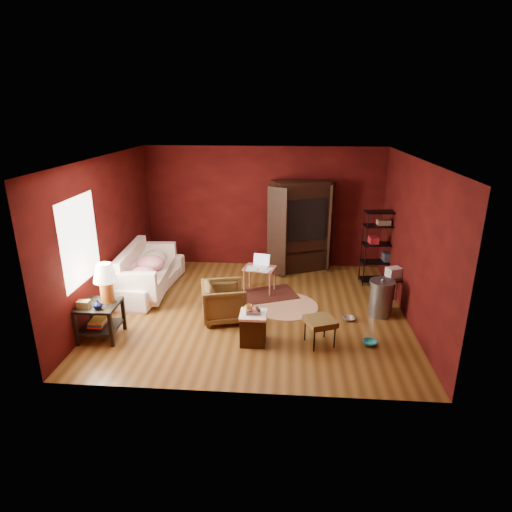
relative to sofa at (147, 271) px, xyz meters
The scene contains 18 objects.
room 2.56m from the sofa, 18.30° to the right, with size 5.54×5.04×2.84m.
sofa is the anchor object (origin of this frame).
armchair 2.12m from the sofa, 33.35° to the right, with size 0.73×0.69×0.76m, color black.
pet_bowl_steel 4.13m from the sofa, 14.48° to the right, with size 0.22×0.05×0.22m, color silver.
pet_bowl_turquoise 4.63m from the sofa, 23.67° to the right, with size 0.23×0.07×0.23m, color #25A6B0.
vase 2.14m from the sofa, 92.22° to the right, with size 0.15×0.16×0.15m, color #0C133E.
mug 3.02m from the sofa, 40.61° to the right, with size 0.12×0.10×0.12m, color #DCBD6B.
side_table 1.92m from the sofa, 92.94° to the right, with size 0.65×0.65×1.26m.
sofa_cushions 0.05m from the sofa, 128.67° to the right, with size 0.95×2.08×0.85m.
hamper 3.05m from the sofa, 39.30° to the right, with size 0.43×0.43×0.60m.
footstool 3.91m from the sofa, 28.93° to the right, with size 0.57×0.57×0.45m.
rug_round 2.94m from the sofa, 10.68° to the right, with size 1.50×1.50×0.01m.
rug_oriental 2.51m from the sofa, ahead, with size 1.35×1.14×0.01m.
laptop_desk 2.32m from the sofa, ahead, with size 0.71×0.59×0.77m.
tv_armoire 3.53m from the sofa, 25.66° to the left, with size 1.50×1.23×2.07m.
wire_shelving 4.94m from the sofa, ahead, with size 0.81×0.42×1.59m.
small_stand 4.90m from the sofa, ahead, with size 0.49×0.49×0.75m.
trash_can 4.65m from the sofa, ahead, with size 0.51×0.51×0.72m.
Camera 1 is at (0.59, -7.27, 3.61)m, focal length 30.00 mm.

